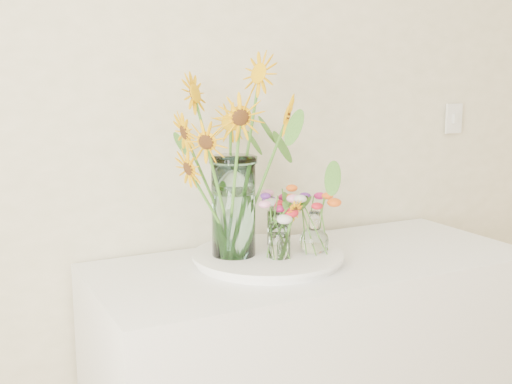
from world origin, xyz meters
TOP-DOWN VIEW (x-y plane):
  - tray at (-0.29, 1.97)m, footprint 0.45×0.45m
  - mason_jar at (-0.39, 2.00)m, footprint 0.14×0.14m
  - sunflower_bouquet at (-0.39, 2.00)m, footprint 0.82×0.82m
  - small_vase_a at (-0.28, 1.91)m, footprint 0.09×0.09m
  - wildflower_posy_a at (-0.28, 1.91)m, footprint 0.20×0.20m
  - small_vase_b at (-0.15, 1.92)m, footprint 0.10×0.10m
  - wildflower_posy_b at (-0.15, 1.92)m, footprint 0.20×0.20m
  - small_vase_c at (-0.21, 2.04)m, footprint 0.07×0.07m
  - wildflower_posy_c at (-0.21, 2.04)m, footprint 0.18×0.18m

SIDE VIEW (x-z plane):
  - tray at x=-0.29m, z-range 0.90..0.92m
  - small_vase_a at x=-0.28m, z-range 0.93..1.04m
  - small_vase_c at x=-0.21m, z-range 0.93..1.04m
  - small_vase_b at x=-0.15m, z-range 0.93..1.06m
  - wildflower_posy_a at x=-0.28m, z-range 0.93..1.13m
  - wildflower_posy_c at x=-0.21m, z-range 0.93..1.13m
  - wildflower_posy_b at x=-0.15m, z-range 0.93..1.15m
  - mason_jar at x=-0.39m, z-range 0.93..1.24m
  - sunflower_bouquet at x=-0.39m, z-range 0.93..1.55m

